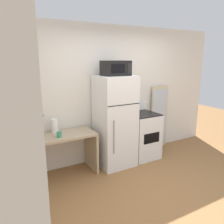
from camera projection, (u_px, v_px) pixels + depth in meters
ground_plane at (168, 196)px, 3.36m from camera, size 12.00×12.00×0.00m
wall_back_white at (112, 94)px, 4.49m from camera, size 5.00×0.10×2.60m
desk at (61, 147)px, 3.82m from camera, size 1.15×0.54×0.75m
desk_lamp at (41, 122)px, 3.62m from camera, size 0.14×0.12×0.35m
paper_towel_roll at (55, 126)px, 3.84m from camera, size 0.11×0.11×0.24m
coffee_mug at (59, 134)px, 3.64m from camera, size 0.08×0.08×0.09m
refrigerator at (115, 122)px, 4.20m from camera, size 0.65×0.65×1.69m
microwave at (116, 68)px, 3.96m from camera, size 0.46×0.35×0.26m
oven_range at (142, 135)px, 4.62m from camera, size 0.58×0.61×1.10m
leaning_mirror at (159, 117)px, 5.09m from camera, size 0.44×0.03×1.40m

